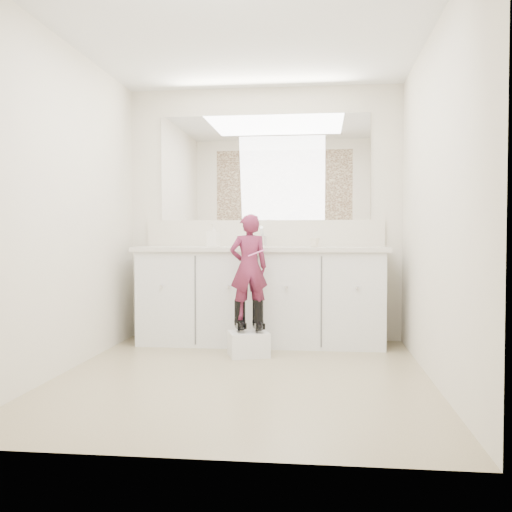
# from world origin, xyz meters

# --- Properties ---
(floor) EXTENTS (3.00, 3.00, 0.00)m
(floor) POSITION_xyz_m (0.00, 0.00, 0.00)
(floor) COLOR #837355
(floor) RESTS_ON ground
(ceiling) EXTENTS (3.00, 3.00, 0.00)m
(ceiling) POSITION_xyz_m (0.00, 0.00, 2.40)
(ceiling) COLOR white
(ceiling) RESTS_ON wall_back
(wall_back) EXTENTS (2.60, 0.00, 2.60)m
(wall_back) POSITION_xyz_m (0.00, 1.50, 1.20)
(wall_back) COLOR beige
(wall_back) RESTS_ON floor
(wall_front) EXTENTS (2.60, 0.00, 2.60)m
(wall_front) POSITION_xyz_m (0.00, -1.50, 1.20)
(wall_front) COLOR beige
(wall_front) RESTS_ON floor
(wall_left) EXTENTS (0.00, 3.00, 3.00)m
(wall_left) POSITION_xyz_m (-1.30, 0.00, 1.20)
(wall_left) COLOR beige
(wall_left) RESTS_ON floor
(wall_right) EXTENTS (0.00, 3.00, 3.00)m
(wall_right) POSITION_xyz_m (1.30, 0.00, 1.20)
(wall_right) COLOR beige
(wall_right) RESTS_ON floor
(vanity_cabinet) EXTENTS (2.20, 0.55, 0.85)m
(vanity_cabinet) POSITION_xyz_m (0.00, 1.23, 0.42)
(vanity_cabinet) COLOR silver
(vanity_cabinet) RESTS_ON floor
(countertop) EXTENTS (2.28, 0.58, 0.04)m
(countertop) POSITION_xyz_m (0.00, 1.21, 0.87)
(countertop) COLOR beige
(countertop) RESTS_ON vanity_cabinet
(backsplash) EXTENTS (2.28, 0.03, 0.25)m
(backsplash) POSITION_xyz_m (0.00, 1.49, 1.02)
(backsplash) COLOR beige
(backsplash) RESTS_ON countertop
(mirror) EXTENTS (2.00, 0.02, 1.00)m
(mirror) POSITION_xyz_m (0.00, 1.49, 1.64)
(mirror) COLOR white
(mirror) RESTS_ON wall_back
(dot_panel) EXTENTS (2.00, 0.01, 1.20)m
(dot_panel) POSITION_xyz_m (0.00, -1.49, 1.65)
(dot_panel) COLOR #472819
(dot_panel) RESTS_ON wall_front
(faucet) EXTENTS (0.08, 0.08, 0.10)m
(faucet) POSITION_xyz_m (0.00, 1.38, 0.94)
(faucet) COLOR silver
(faucet) RESTS_ON countertop
(cup) EXTENTS (0.11, 0.11, 0.09)m
(cup) POSITION_xyz_m (0.49, 1.23, 0.93)
(cup) COLOR beige
(cup) RESTS_ON countertop
(soap_bottle) EXTENTS (0.12, 0.12, 0.21)m
(soap_bottle) POSITION_xyz_m (-0.43, 1.19, 1.00)
(soap_bottle) COLOR silver
(soap_bottle) RESTS_ON countertop
(step_stool) EXTENTS (0.38, 0.35, 0.20)m
(step_stool) POSITION_xyz_m (-0.04, 0.68, 0.10)
(step_stool) COLOR silver
(step_stool) RESTS_ON floor
(boot_left) EXTENTS (0.15, 0.20, 0.26)m
(boot_left) POSITION_xyz_m (-0.12, 0.70, 0.33)
(boot_left) COLOR black
(boot_left) RESTS_ON step_stool
(boot_right) EXTENTS (0.15, 0.20, 0.26)m
(boot_right) POSITION_xyz_m (0.03, 0.70, 0.33)
(boot_right) COLOR black
(boot_right) RESTS_ON step_stool
(toddler) EXTENTS (0.36, 0.30, 0.87)m
(toddler) POSITION_xyz_m (-0.04, 0.70, 0.73)
(toddler) COLOR #A0315C
(toddler) RESTS_ON step_stool
(toothbrush) EXTENTS (0.13, 0.05, 0.06)m
(toothbrush) POSITION_xyz_m (0.03, 0.62, 0.85)
(toothbrush) COLOR #EF5DB1
(toothbrush) RESTS_ON toddler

